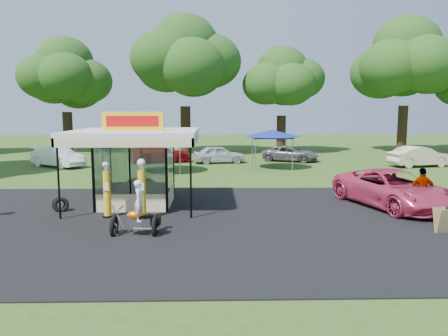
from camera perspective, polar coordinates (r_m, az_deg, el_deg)
The scene contains 22 objects.
ground at distance 15.00m, azimuth -6.91°, elevation -8.96°, with size 120.00×120.00×0.00m, color #325119.
asphalt_apron at distance 16.92m, azimuth -6.26°, elevation -6.96°, with size 20.00×14.00×0.04m, color black.
gas_station_kiosk at distance 19.76m, azimuth -11.39°, elevation 0.27°, with size 5.40×5.40×4.18m.
gas_pump_left at distance 17.83m, azimuth -15.02°, elevation -2.83°, with size 0.43×0.43×2.32m.
gas_pump_right at distance 17.29m, azimuth -10.67°, elevation -2.90°, with size 0.45×0.45×2.39m.
motorcycle at distance 15.16m, azimuth -11.20°, elevation -5.85°, with size 1.68×0.83×1.99m.
spare_tires at distance 19.58m, azimuth -20.59°, elevation -4.50°, with size 0.80×0.58×0.65m.
a_frame_sign at distance 16.98m, azimuth 26.62°, elevation -6.18°, with size 0.54×0.55×0.90m.
kiosk_car at distance 22.11m, azimuth -10.32°, elevation -2.35°, with size 1.13×2.82×0.96m, color yellow.
pink_sedan at distance 20.51m, azimuth 21.15°, elevation -2.56°, with size 2.73×5.91×1.64m, color #D0385F.
spectator_east_b at distance 19.94m, azimuth 24.47°, elevation -2.67°, with size 1.10×0.46×1.88m, color gray.
bg_car_a at distance 34.80m, azimuth -20.89°, elevation 1.38°, with size 1.62×4.65×1.53m, color white.
bg_car_b at distance 35.74m, azimuth -8.38°, elevation 1.90°, with size 2.05×5.05×1.47m, color #9B0B0F.
bg_car_c at distance 34.92m, azimuth -0.66°, elevation 1.79°, with size 1.65×4.10×1.40m, color silver.
bg_car_d at distance 36.60m, azimuth 8.68°, elevation 1.88°, with size 2.12×4.59×1.27m, color slate.
bg_car_e at distance 35.86m, azimuth 24.17°, elevation 1.38°, with size 1.62×4.65×1.53m, color beige.
tent_west at distance 29.85m, azimuth -9.49°, elevation 5.10°, with size 4.73×4.73×3.31m.
tent_east at distance 31.72m, azimuth 6.27°, elevation 4.49°, with size 4.02×4.02×2.81m.
oak_far_b at distance 46.74m, azimuth -19.99°, elevation 10.69°, with size 9.34×9.34×11.14m.
oak_far_c at distance 42.87m, azimuth -5.13°, elevation 12.92°, with size 10.99×10.99×12.95m.
oak_far_d at distance 44.04m, azimuth 7.57°, elevation 10.48°, with size 8.55×8.55×10.18m.
oak_far_e at distance 46.71m, azimuth 22.62°, elevation 11.95°, with size 10.83×10.83×12.89m.
Camera 1 is at (1.44, -14.31, 4.28)m, focal length 35.00 mm.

